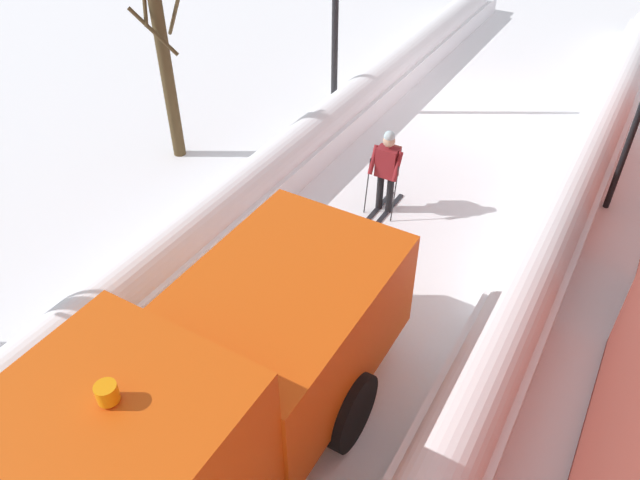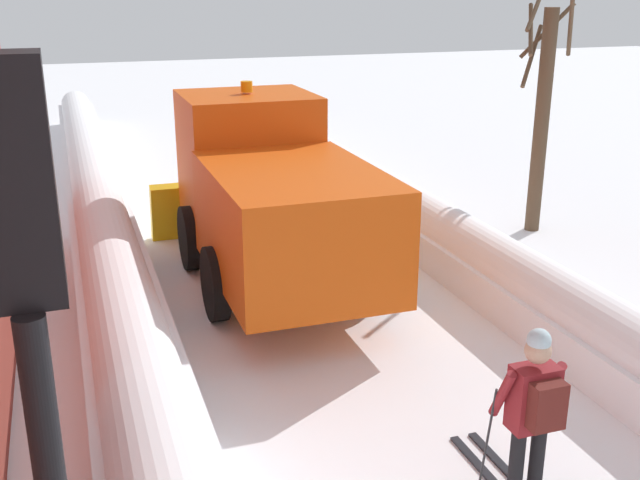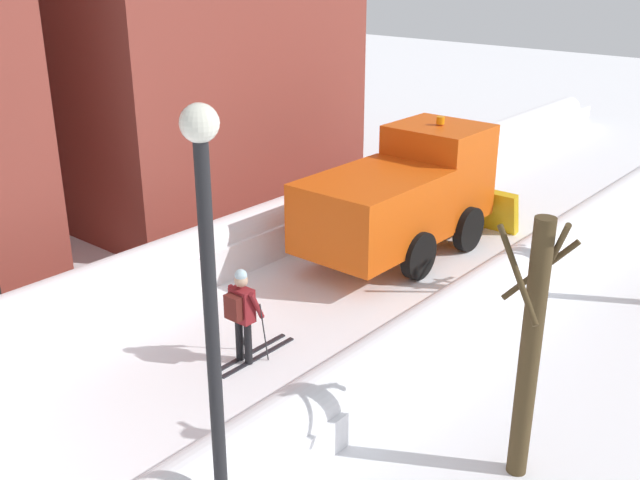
# 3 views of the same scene
# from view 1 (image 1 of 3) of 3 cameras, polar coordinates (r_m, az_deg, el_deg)

# --- Properties ---
(ground_plane) EXTENTS (80.00, 80.00, 0.00)m
(ground_plane) POSITION_cam_1_polar(r_m,az_deg,el_deg) (9.35, -4.60, -13.04)
(ground_plane) COLOR white
(snowbank_left) EXTENTS (1.10, 36.00, 1.25)m
(snowbank_left) POSITION_cam_1_polar(r_m,az_deg,el_deg) (8.19, 12.73, -18.11)
(snowbank_left) COLOR white
(snowbank_left) RESTS_ON ground
(snowbank_right) EXTENTS (1.10, 36.00, 1.02)m
(snowbank_right) POSITION_cam_1_polar(r_m,az_deg,el_deg) (10.45, -17.76, -4.78)
(snowbank_right) COLOR white
(snowbank_right) RESTS_ON ground
(plow_truck) EXTENTS (3.20, 5.98, 3.12)m
(plow_truck) POSITION_cam_1_polar(r_m,az_deg,el_deg) (7.43, -9.14, -13.88)
(plow_truck) COLOR #DB510F
(plow_truck) RESTS_ON ground
(skier) EXTENTS (0.62, 1.80, 1.81)m
(skier) POSITION_cam_1_polar(r_m,az_deg,el_deg) (12.04, 6.33, 6.78)
(skier) COLOR black
(skier) RESTS_ON ground
(bare_tree_near) EXTENTS (0.99, 1.08, 3.88)m
(bare_tree_near) POSITION_cam_1_polar(r_m,az_deg,el_deg) (13.88, -14.23, 15.03)
(bare_tree_near) COLOR #44351E
(bare_tree_near) RESTS_ON ground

